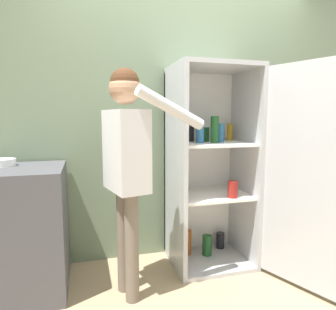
{
  "coord_description": "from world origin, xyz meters",
  "views": [
    {
      "loc": [
        -0.89,
        -1.7,
        1.29
      ],
      "look_at": [
        -0.23,
        0.65,
        0.98
      ],
      "focal_mm": 32.0,
      "sensor_mm": 36.0,
      "label": 1
    }
  ],
  "objects": [
    {
      "name": "wall_back",
      "position": [
        0.0,
        0.98,
        1.27
      ],
      "size": [
        7.0,
        0.06,
        2.55
      ],
      "color": "gray",
      "rests_on": "ground_plane"
    },
    {
      "name": "counter",
      "position": [
        -1.34,
        0.61,
        0.46
      ],
      "size": [
        0.6,
        0.64,
        0.93
      ],
      "color": "#4C4C51",
      "rests_on": "ground_plane"
    },
    {
      "name": "bowl",
      "position": [
        -1.47,
        0.73,
        0.95
      ],
      "size": [
        0.19,
        0.19,
        0.05
      ],
      "color": "white",
      "rests_on": "counter"
    },
    {
      "name": "ground_plane",
      "position": [
        0.0,
        0.0,
        0.0
      ],
      "size": [
        12.0,
        12.0,
        0.0
      ],
      "primitive_type": "plane",
      "color": "tan"
    },
    {
      "name": "refrigerator",
      "position": [
        0.28,
        0.55,
        0.85
      ],
      "size": [
        0.98,
        1.2,
        1.71
      ],
      "color": "#B7BABC",
      "rests_on": "ground_plane"
    },
    {
      "name": "person",
      "position": [
        -0.6,
        0.34,
        1.04
      ],
      "size": [
        0.68,
        0.49,
        1.61
      ],
      "color": "#726656",
      "rests_on": "ground_plane"
    }
  ]
}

